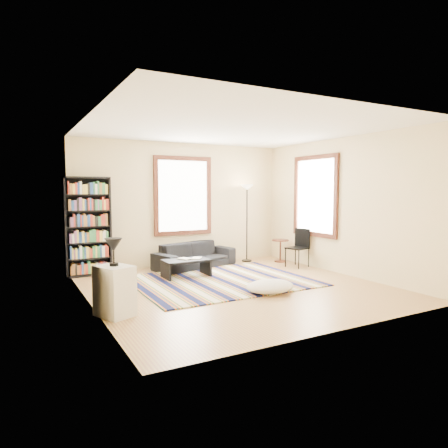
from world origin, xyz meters
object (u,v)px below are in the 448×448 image
floor_lamp (247,223)px  side_table (280,251)px  folding_chair (297,248)px  coffee_table (186,268)px  sofa (195,255)px  dog (123,281)px  floor_cushion (270,286)px  bookshelf (88,226)px  white_cabinet (115,291)px

floor_lamp → side_table: bearing=-33.8°
folding_chair → coffee_table: bearing=160.0°
sofa → coffee_table: bearing=-139.7°
side_table → dog: side_table is taller
floor_cushion → folding_chair: bearing=40.5°
floor_lamp → dog: (-3.48, -1.82, -0.66)m
floor_cushion → bookshelf: bearing=130.2°
side_table → folding_chair: folding_chair is taller
bookshelf → side_table: size_ratio=3.70×
bookshelf → folding_chair: 4.53m
floor_cushion → side_table: size_ratio=1.59×
bookshelf → white_cabinet: 2.97m
sofa → floor_cushion: (0.21, -2.62, -0.17)m
bookshelf → dog: bearing=-84.6°
floor_lamp → folding_chair: 1.40m
floor_cushion → folding_chair: (1.84, 1.58, 0.32)m
bookshelf → floor_lamp: bookshelf is taller
coffee_table → floor_lamp: size_ratio=0.48×
coffee_table → folding_chair: 2.65m
folding_chair → white_cabinet: 4.72m
floor_cushion → folding_chair: 2.45m
coffee_table → white_cabinet: (-1.82, -1.77, 0.17)m
coffee_table → floor_lamp: 2.35m
white_cabinet → floor_cushion: bearing=-22.5°
floor_cushion → side_table: (1.89, 2.27, 0.16)m
bookshelf → floor_cushion: bearing=-49.8°
sofa → folding_chair: (2.05, -1.05, 0.15)m
side_table → sofa: bearing=170.6°
bookshelf → floor_lamp: bearing=-2.7°
dog → side_table: bearing=6.0°
coffee_table → side_table: size_ratio=1.67×
coffee_table → side_table: 2.73m
sofa → dog: sofa is taller
coffee_table → side_table: bearing=10.7°
bookshelf → folding_chair: bearing=-17.1°
floor_lamp → folding_chair: floor_lamp is taller
coffee_table → folding_chair: bearing=-4.2°
coffee_table → dog: 1.71m
side_table → folding_chair: (-0.05, -0.70, 0.16)m
coffee_table → floor_lamp: (2.01, 0.96, 0.75)m
folding_chair → dog: 4.16m
bookshelf → dog: bookshelf is taller
sofa → side_table: 2.13m
coffee_table → floor_lamp: floor_lamp is taller
coffee_table → side_table: (2.68, 0.51, 0.09)m
white_cabinet → dog: (0.34, 0.90, -0.08)m
coffee_table → folding_chair: folding_chair is taller
sofa → floor_lamp: floor_lamp is taller
floor_lamp → side_table: (0.67, -0.45, -0.66)m
sofa → side_table: (2.10, -0.35, -0.01)m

